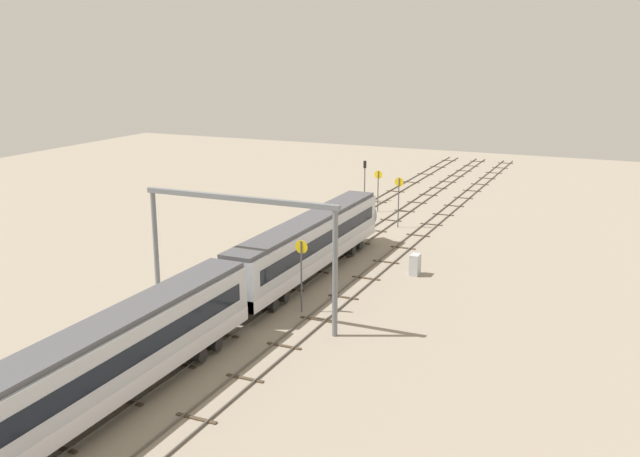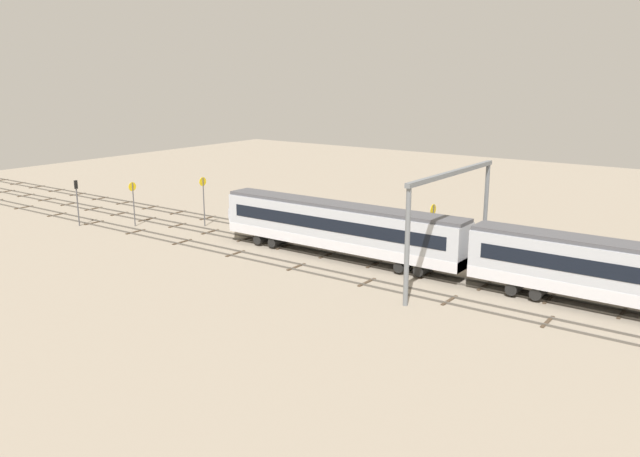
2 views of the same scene
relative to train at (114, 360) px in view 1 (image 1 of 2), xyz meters
name	(u,v)px [view 1 (image 1 of 2)]	position (x,y,z in m)	size (l,w,h in m)	color
ground_plane	(316,272)	(25.49, 0.00, -2.66)	(150.59, 150.59, 0.00)	gray
track_near_foreground	(366,278)	(25.49, -4.56, -2.59)	(134.59, 2.40, 0.16)	#59544C
track_with_train	(316,271)	(25.49, 0.00, -2.59)	(134.59, 2.40, 0.16)	#59544C
track_middle	(268,264)	(25.49, 4.56, -2.59)	(134.59, 2.40, 0.16)	#59544C
train	(114,360)	(0.00, 0.00, 0.00)	(75.20, 3.24, 4.80)	#B7BCC6
overhead_gantry	(240,231)	(13.47, 0.22, 3.72)	(0.40, 14.69, 8.84)	slate
speed_sign_near_foreground	(399,195)	(42.91, -1.62, 0.82)	(0.14, 0.95, 5.33)	#4C4C51
speed_sign_mid_trackside	(301,265)	(16.55, -2.94, 0.83)	(0.14, 0.96, 5.33)	#4C4C51
speed_sign_far_trackside	(378,185)	(49.00, 2.80, 0.50)	(0.14, 0.95, 4.79)	#4C4C51
signal_light_trackside_departure	(365,175)	(53.96, 6.29, 0.57)	(0.31, 0.32, 4.98)	#4C4C51
relay_cabinet	(415,265)	(28.09, -7.92, -1.77)	(1.14, 0.73, 1.78)	#B2B7BC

